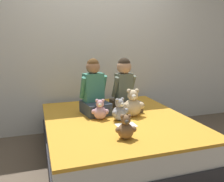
{
  "coord_description": "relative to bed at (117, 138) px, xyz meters",
  "views": [
    {
      "loc": [
        -0.86,
        -2.45,
        1.36
      ],
      "look_at": [
        0.0,
        0.2,
        0.76
      ],
      "focal_mm": 38.0,
      "sensor_mm": 36.0,
      "label": 1
    }
  ],
  "objects": [
    {
      "name": "wall_behind_bed",
      "position": [
        0.0,
        1.05,
        1.01
      ],
      "size": [
        8.0,
        0.06,
        2.5
      ],
      "color": "silver",
      "rests_on": "ground_plane"
    },
    {
      "name": "ground_plane",
      "position": [
        0.0,
        0.0,
        -0.24
      ],
      "size": [
        14.0,
        14.0,
        0.0
      ],
      "primitive_type": "plane",
      "color": "brown"
    },
    {
      "name": "child_on_right",
      "position": [
        0.2,
        0.28,
        0.53
      ],
      "size": [
        0.35,
        0.4,
        0.67
      ],
      "rotation": [
        0.0,
        0.0,
        0.16
      ],
      "color": "brown",
      "rests_on": "bed"
    },
    {
      "name": "teddy_bear_held_by_left_child",
      "position": [
        -0.2,
        0.04,
        0.34
      ],
      "size": [
        0.19,
        0.15,
        0.24
      ],
      "rotation": [
        0.0,
        0.0,
        -0.28
      ],
      "color": "#DBA3B2",
      "rests_on": "bed"
    },
    {
      "name": "teddy_bear_held_by_right_child",
      "position": [
        0.2,
        0.03,
        0.38
      ],
      "size": [
        0.27,
        0.21,
        0.33
      ],
      "rotation": [
        0.0,
        0.0,
        -0.19
      ],
      "color": "#D1B78E",
      "rests_on": "bed"
    },
    {
      "name": "child_on_left",
      "position": [
        -0.2,
        0.28,
        0.52
      ],
      "size": [
        0.35,
        0.4,
        0.67
      ],
      "rotation": [
        0.0,
        0.0,
        0.18
      ],
      "color": "#384251",
      "rests_on": "bed"
    },
    {
      "name": "bed",
      "position": [
        0.0,
        0.0,
        0.0
      ],
      "size": [
        1.61,
        1.86,
        0.48
      ],
      "color": "#2D2D33",
      "rests_on": "ground_plane"
    },
    {
      "name": "teddy_bear_between_children",
      "position": [
        0.0,
        -0.07,
        0.35
      ],
      "size": [
        0.21,
        0.16,
        0.26
      ],
      "rotation": [
        0.0,
        0.0,
        0.3
      ],
      "color": "#939399",
      "rests_on": "bed"
    },
    {
      "name": "teddy_bear_at_foot_of_bed",
      "position": [
        -0.12,
        -0.56,
        0.34
      ],
      "size": [
        0.19,
        0.15,
        0.23
      ],
      "rotation": [
        0.0,
        0.0,
        -0.18
      ],
      "color": "brown",
      "rests_on": "bed"
    },
    {
      "name": "sign_card",
      "position": [
        0.01,
        -0.25,
        0.24
      ],
      "size": [
        0.21,
        0.15,
        0.0
      ],
      "color": "white",
      "rests_on": "bed"
    }
  ]
}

